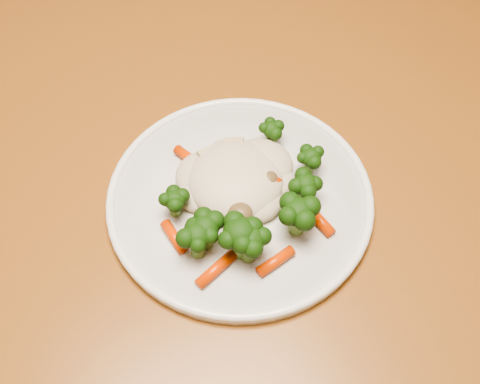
{
  "coord_description": "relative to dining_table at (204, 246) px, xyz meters",
  "views": [
    {
      "loc": [
        -0.42,
        -0.38,
        1.32
      ],
      "look_at": [
        -0.28,
        -0.02,
        0.77
      ],
      "focal_mm": 45.0,
      "sensor_mm": 36.0,
      "label": 1
    }
  ],
  "objects": [
    {
      "name": "plate",
      "position": [
        0.04,
        -0.02,
        0.11
      ],
      "size": [
        0.3,
        0.3,
        0.01
      ],
      "primitive_type": "cylinder",
      "color": "white",
      "rests_on": "dining_table"
    },
    {
      "name": "meal",
      "position": [
        0.04,
        -0.03,
        0.14
      ],
      "size": [
        0.2,
        0.19,
        0.05
      ],
      "color": "beige",
      "rests_on": "plate"
    },
    {
      "name": "dining_table",
      "position": [
        0.0,
        0.0,
        0.0
      ],
      "size": [
        1.35,
        1.1,
        0.75
      ],
      "rotation": [
        0.0,
        0.0,
        -0.31
      ],
      "color": "brown",
      "rests_on": "ground"
    }
  ]
}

